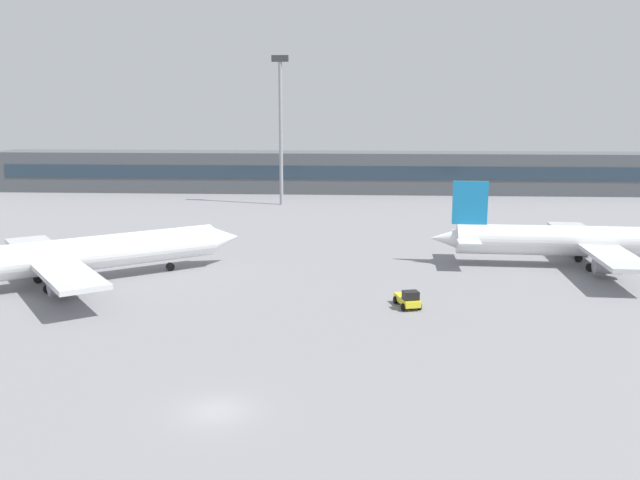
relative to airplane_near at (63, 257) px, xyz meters
The scene contains 6 objects.
ground_plane 25.38m from the airplane_near, 26.75° to the left, with size 400.00×400.00×0.00m, color gray.
terminal_building 87.33m from the airplane_near, 75.07° to the left, with size 150.12×12.13×9.00m.
airplane_near is the anchor object (origin of this frame).
airplane_mid 61.10m from the airplane_near, 11.43° to the left, with size 40.56×28.26×10.02m.
baggage_tug_yellow 36.35m from the airplane_near, ahead, with size 2.56×3.87×1.75m.
floodlight_tower_west 65.99m from the airplane_near, 76.06° to the left, with size 3.20×0.80×28.47m.
Camera 1 is at (8.83, -37.63, 18.19)m, focal length 37.29 mm.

